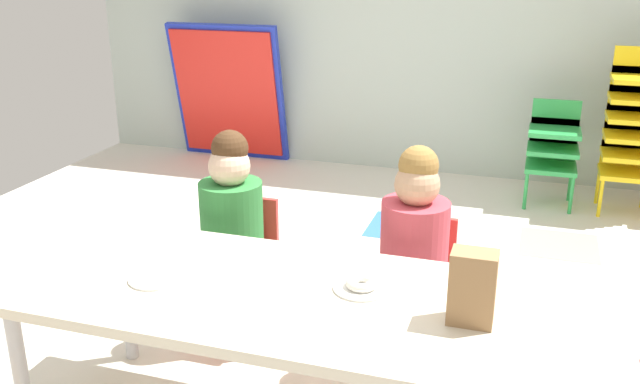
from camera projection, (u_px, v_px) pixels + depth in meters
name	position (u px, v px, depth m)	size (l,w,h in m)	color
ground_plane	(346.00, 341.00, 3.00)	(5.53, 5.15, 0.02)	silver
back_wall	(444.00, 8.00, 4.91)	(5.53, 0.10, 2.42)	#B2C1B7
craft_table	(306.00, 307.00, 2.17)	(1.90, 0.73, 0.58)	beige
seated_child_near_camera	(233.00, 218.00, 2.84)	(0.34, 0.34, 0.92)	red
seated_child_middle_seat	(415.00, 240.00, 2.63)	(0.32, 0.32, 0.92)	red
kid_chair_green_stack	(553.00, 146.00, 4.49)	(0.32, 0.30, 0.68)	green
kid_chair_yellow_stack	(632.00, 123.00, 4.30)	(0.32, 0.30, 1.04)	yellow
folded_activity_table	(228.00, 93.00, 5.42)	(0.90, 0.29, 1.09)	#1E33BF
paper_bag_brown	(472.00, 288.00, 1.95)	(0.13, 0.09, 0.22)	#9E754C
paper_plate_near_edge	(361.00, 288.00, 2.18)	(0.18, 0.18, 0.01)	white
paper_plate_center_table	(156.00, 278.00, 2.24)	(0.18, 0.18, 0.01)	white
donut_powdered_on_plate	(362.00, 283.00, 2.17)	(0.10, 0.10, 0.03)	white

